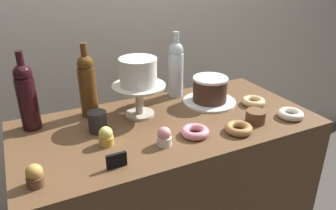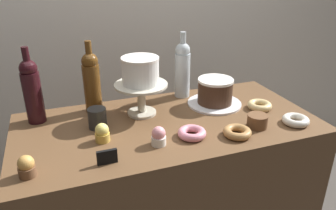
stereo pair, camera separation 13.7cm
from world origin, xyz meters
name	(u,v)px [view 2 (the right image)]	position (x,y,z in m)	size (l,w,h in m)	color
back_wall	(119,11)	(0.00, 0.89, 1.30)	(6.00, 0.05, 2.60)	silver
display_counter	(168,209)	(0.00, 0.00, 0.48)	(1.28, 0.63, 0.96)	brown
cake_stand_pedestal	(141,93)	(-0.08, 0.12, 1.06)	(0.23, 0.23, 0.14)	beige
white_layer_cake	(140,71)	(-0.08, 0.12, 1.16)	(0.16, 0.16, 0.12)	white
silver_serving_platter	(214,103)	(0.27, 0.10, 0.96)	(0.26, 0.26, 0.01)	white
chocolate_round_cake	(215,91)	(0.27, 0.10, 1.03)	(0.17, 0.17, 0.12)	#3D2619
wine_bottle_clear	(182,69)	(0.17, 0.25, 1.10)	(0.08, 0.08, 0.33)	#B2BCC1
wine_bottle_dark_red	(32,90)	(-0.53, 0.20, 1.10)	(0.08, 0.08, 0.33)	black
wine_bottle_amber	(92,81)	(-0.28, 0.22, 1.10)	(0.08, 0.08, 0.33)	#5B3814
cupcake_lemon	(102,133)	(-0.29, -0.06, 0.99)	(0.06, 0.06, 0.07)	gold
cupcake_caramel	(27,167)	(-0.55, -0.20, 0.99)	(0.06, 0.06, 0.07)	brown
cupcake_strawberry	(159,136)	(-0.10, -0.16, 0.99)	(0.06, 0.06, 0.07)	white
donut_glazed	(260,105)	(0.45, -0.02, 0.97)	(0.11, 0.11, 0.03)	#E0C17F
donut_maple	(237,132)	(0.22, -0.20, 0.97)	(0.11, 0.11, 0.03)	#B27F47
donut_pink	(192,133)	(0.05, -0.15, 0.97)	(0.11, 0.11, 0.03)	pink
donut_sugar	(296,120)	(0.50, -0.20, 0.97)	(0.11, 0.11, 0.03)	silver
cookie_stack	(257,121)	(0.33, -0.17, 0.98)	(0.08, 0.08, 0.05)	brown
price_sign_chalkboard	(107,157)	(-0.30, -0.22, 0.98)	(0.07, 0.01, 0.05)	black
coffee_cup_ceramic	(97,118)	(-0.29, 0.05, 1.00)	(0.08, 0.08, 0.08)	#282828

